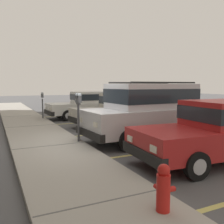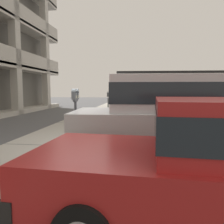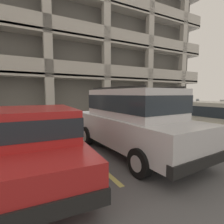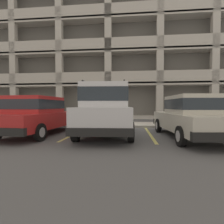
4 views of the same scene
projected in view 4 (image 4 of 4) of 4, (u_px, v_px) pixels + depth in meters
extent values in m
cube|color=#565659|center=(116.00, 129.00, 9.24)|extent=(80.00, 80.00, 0.10)
cube|color=#ADA89E|center=(118.00, 124.00, 10.53)|extent=(40.00, 2.20, 0.12)
cube|color=#606060|center=(54.00, 123.00, 10.95)|extent=(0.03, 2.16, 0.00)
cube|color=#606060|center=(118.00, 123.00, 10.53)|extent=(0.03, 2.16, 0.00)
cube|color=#606060|center=(186.00, 124.00, 10.11)|extent=(0.03, 2.16, 0.00)
cube|color=#DBD16B|center=(15.00, 130.00, 8.34)|extent=(0.12, 4.80, 0.01)
cube|color=#DBD16B|center=(79.00, 131.00, 8.01)|extent=(0.12, 4.80, 0.01)
cube|color=#DBD16B|center=(149.00, 132.00, 7.69)|extent=(0.12, 4.80, 0.01)
cube|color=#DBD16B|center=(224.00, 134.00, 7.36)|extent=(0.12, 4.80, 0.01)
cube|color=silver|center=(107.00, 117.00, 7.12)|extent=(2.08, 4.79, 0.80)
cube|color=silver|center=(107.00, 97.00, 7.04)|extent=(1.77, 2.99, 0.84)
cube|color=#232B33|center=(107.00, 96.00, 7.04)|extent=(1.79, 3.02, 0.46)
cube|color=black|center=(110.00, 119.00, 9.44)|extent=(1.88, 0.26, 0.24)
cube|color=black|center=(100.00, 132.00, 4.82)|extent=(1.88, 0.26, 0.24)
cube|color=silver|center=(121.00, 113.00, 9.44)|extent=(0.24, 0.04, 0.14)
cube|color=silver|center=(100.00, 113.00, 9.50)|extent=(0.24, 0.04, 0.14)
cylinder|color=black|center=(128.00, 123.00, 8.54)|extent=(0.23, 0.67, 0.66)
cylinder|color=#B2B2B7|center=(128.00, 123.00, 8.54)|extent=(0.24, 0.37, 0.36)
cylinder|color=black|center=(91.00, 123.00, 8.64)|extent=(0.23, 0.67, 0.66)
cylinder|color=#B2B2B7|center=(91.00, 123.00, 8.64)|extent=(0.24, 0.37, 0.36)
cylinder|color=black|center=(131.00, 132.00, 5.63)|extent=(0.23, 0.67, 0.66)
cylinder|color=#B2B2B7|center=(131.00, 132.00, 5.63)|extent=(0.24, 0.37, 0.36)
cylinder|color=black|center=(76.00, 132.00, 5.73)|extent=(0.23, 0.67, 0.66)
cylinder|color=#B2B2B7|center=(76.00, 132.00, 5.73)|extent=(0.24, 0.37, 0.36)
cube|color=black|center=(124.00, 85.00, 6.99)|extent=(0.18, 2.62, 0.05)
cube|color=black|center=(90.00, 85.00, 7.06)|extent=(0.18, 2.62, 0.05)
cube|color=red|center=(40.00, 120.00, 7.26)|extent=(1.95, 4.49, 0.60)
cube|color=red|center=(36.00, 105.00, 6.94)|extent=(1.61, 2.06, 0.64)
cube|color=#232B33|center=(36.00, 104.00, 6.94)|extent=(1.63, 2.09, 0.35)
cube|color=black|center=(63.00, 120.00, 9.39)|extent=(1.74, 0.26, 0.24)
cube|color=silver|center=(73.00, 115.00, 9.35)|extent=(0.24, 0.04, 0.14)
cube|color=silver|center=(54.00, 115.00, 9.52)|extent=(0.24, 0.04, 0.14)
cylinder|color=black|center=(72.00, 124.00, 8.48)|extent=(0.19, 0.61, 0.60)
cylinder|color=#B2B2B7|center=(72.00, 124.00, 8.48)|extent=(0.20, 0.34, 0.33)
cylinder|color=black|center=(40.00, 123.00, 8.75)|extent=(0.19, 0.61, 0.60)
cylinder|color=#B2B2B7|center=(40.00, 123.00, 8.75)|extent=(0.20, 0.34, 0.33)
cylinder|color=black|center=(40.00, 132.00, 5.79)|extent=(0.19, 0.61, 0.60)
cylinder|color=#B2B2B7|center=(40.00, 132.00, 5.79)|extent=(0.20, 0.34, 0.33)
cube|color=beige|center=(190.00, 122.00, 6.38)|extent=(2.04, 4.52, 0.60)
cube|color=beige|center=(194.00, 105.00, 6.06)|extent=(1.65, 2.09, 0.64)
cube|color=#232B33|center=(194.00, 104.00, 6.06)|extent=(1.67, 2.12, 0.35)
cube|color=black|center=(172.00, 121.00, 8.55)|extent=(1.74, 0.29, 0.24)
cube|color=silver|center=(182.00, 116.00, 8.58)|extent=(0.24, 0.05, 0.14)
cube|color=silver|center=(160.00, 116.00, 8.60)|extent=(0.24, 0.05, 0.14)
cylinder|color=black|center=(196.00, 126.00, 7.74)|extent=(0.21, 0.61, 0.60)
cylinder|color=#B2B2B7|center=(196.00, 126.00, 7.74)|extent=(0.21, 0.34, 0.33)
cylinder|color=black|center=(158.00, 126.00, 7.78)|extent=(0.21, 0.61, 0.60)
cylinder|color=#B2B2B7|center=(158.00, 126.00, 7.78)|extent=(0.21, 0.34, 0.33)
cylinder|color=black|center=(181.00, 136.00, 5.06)|extent=(0.21, 0.61, 0.60)
cylinder|color=#B2B2B7|center=(181.00, 136.00, 5.06)|extent=(0.21, 0.34, 0.33)
cylinder|color=#47474C|center=(120.00, 114.00, 9.54)|extent=(0.07, 0.07, 1.20)
cube|color=#47474C|center=(120.00, 103.00, 9.52)|extent=(0.28, 0.06, 0.06)
cube|color=#515459|center=(118.00, 100.00, 9.53)|extent=(0.15, 0.11, 0.22)
cylinder|color=#8C99A3|center=(118.00, 98.00, 9.52)|extent=(0.15, 0.11, 0.15)
cube|color=#B7B293|center=(118.00, 101.00, 9.47)|extent=(0.08, 0.01, 0.08)
cube|color=#515459|center=(122.00, 100.00, 9.51)|extent=(0.15, 0.11, 0.22)
cylinder|color=#8C99A3|center=(122.00, 98.00, 9.50)|extent=(0.15, 0.11, 0.15)
cube|color=#B7B293|center=(122.00, 101.00, 9.45)|extent=(0.08, 0.01, 0.08)
cube|color=#64625C|center=(114.00, 66.00, 21.07)|extent=(31.36, 8.80, 12.00)
cube|color=#B7B2A8|center=(113.00, 114.00, 20.68)|extent=(32.00, 10.00, 0.30)
cube|color=#B7B2A8|center=(113.00, 89.00, 20.58)|extent=(32.00, 10.00, 0.30)
cube|color=#B7B2A8|center=(108.00, 78.00, 15.69)|extent=(32.00, 0.20, 1.10)
cube|color=#B7B2A8|center=(113.00, 63.00, 20.47)|extent=(32.00, 10.00, 0.30)
cube|color=#B7B2A8|center=(108.00, 44.00, 15.58)|extent=(32.00, 0.20, 1.10)
cube|color=#B7B2A8|center=(113.00, 38.00, 20.37)|extent=(32.00, 10.00, 0.30)
cube|color=#B7B2A8|center=(108.00, 10.00, 15.48)|extent=(32.00, 0.20, 1.10)
cube|color=#B7B2A8|center=(113.00, 11.00, 20.26)|extent=(32.00, 10.00, 0.30)
cube|color=#B7B2A8|center=(14.00, 56.00, 16.71)|extent=(0.60, 0.50, 12.00)
cube|color=#B7B2A8|center=(59.00, 54.00, 16.23)|extent=(0.60, 0.50, 12.00)
cube|color=#B7B2A8|center=(108.00, 52.00, 15.76)|extent=(0.60, 0.50, 12.00)
cube|color=#B7B2A8|center=(160.00, 51.00, 15.28)|extent=(0.60, 0.50, 12.00)
cube|color=#B7B2A8|center=(215.00, 49.00, 14.80)|extent=(0.60, 0.50, 12.00)
cylinder|color=red|center=(39.00, 119.00, 10.36)|extent=(0.20, 0.20, 0.55)
sphere|color=red|center=(39.00, 113.00, 10.35)|extent=(0.18, 0.18, 0.18)
cylinder|color=red|center=(38.00, 119.00, 10.21)|extent=(0.08, 0.10, 0.08)
cylinder|color=red|center=(42.00, 119.00, 10.34)|extent=(0.10, 0.07, 0.07)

